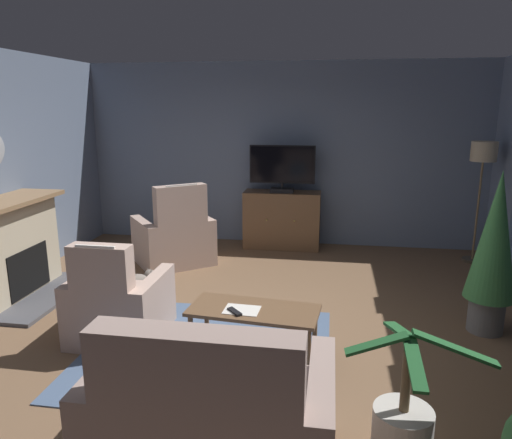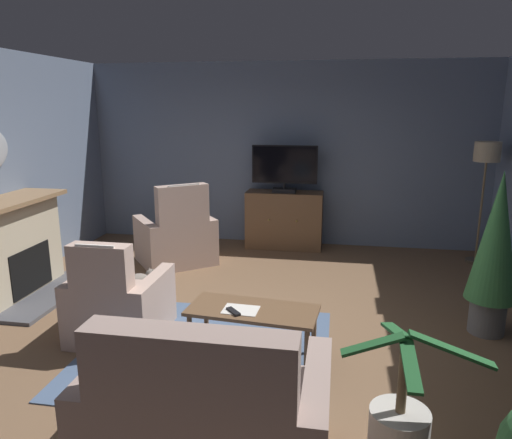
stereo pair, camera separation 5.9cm
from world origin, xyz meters
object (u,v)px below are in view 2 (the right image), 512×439
object	(u,v)px
tv_cabinet	(284,221)
potted_plant_leafy_by_curtain	(399,429)
coffee_table	(253,314)
fireplace	(13,250)
armchair_facing_sofa	(177,239)
potted_plant_small_fern_corner	(495,247)
tv_remote	(233,312)
folded_newspaper	(241,310)
cat	(137,281)
television	(285,168)
armchair_beside_cabinet	(118,305)
sofa_floral	(207,420)
floor_lamp	(486,164)

from	to	relation	value
tv_cabinet	potted_plant_leafy_by_curtain	xyz separation A→B (m)	(1.22, -4.42, -0.21)
coffee_table	fireplace	bearing A→B (deg)	162.68
armchair_facing_sofa	potted_plant_leafy_by_curtain	world-z (taller)	armchair_facing_sofa
tv_cabinet	potted_plant_small_fern_corner	size ratio (longest dim) A/B	0.73
potted_plant_leafy_by_curtain	tv_remote	bearing A→B (deg)	142.60
potted_plant_small_fern_corner	tv_remote	bearing A→B (deg)	-157.48
tv_remote	armchair_facing_sofa	distance (m)	2.79
folded_newspaper	cat	distance (m)	2.12
television	folded_newspaper	distance (m)	3.44
armchair_beside_cabinet	folded_newspaper	bearing A→B (deg)	-9.50
cat	sofa_floral	bearing A→B (deg)	-58.96
television	floor_lamp	bearing A→B (deg)	-4.45
sofa_floral	armchair_beside_cabinet	xyz separation A→B (m)	(-1.29, 1.52, -0.03)
floor_lamp	television	bearing A→B (deg)	175.55
tv_remote	cat	bearing A→B (deg)	-175.63
television	sofa_floral	world-z (taller)	television
armchair_beside_cabinet	cat	size ratio (longest dim) A/B	1.69
folded_newspaper	potted_plant_leafy_by_curtain	distance (m)	1.60
potted_plant_leafy_by_curtain	armchair_facing_sofa	bearing A→B (deg)	127.38
sofa_floral	armchair_facing_sofa	xyz separation A→B (m)	(-1.46, 3.70, 0.01)
coffee_table	armchair_beside_cabinet	size ratio (longest dim) A/B	1.14
potted_plant_small_fern_corner	potted_plant_leafy_by_curtain	bearing A→B (deg)	-118.60
fireplace	armchair_beside_cabinet	bearing A→B (deg)	-25.11
coffee_table	potted_plant_leafy_by_curtain	size ratio (longest dim) A/B	1.30
coffee_table	sofa_floral	bearing A→B (deg)	-91.16
tv_cabinet	cat	xyz separation A→B (m)	(-1.55, -2.01, -0.32)
coffee_table	floor_lamp	world-z (taller)	floor_lamp
tv_remote	sofa_floral	distance (m)	1.27
cat	tv_cabinet	bearing A→B (deg)	52.38
coffee_table	tv_remote	bearing A→B (deg)	-142.24
coffee_table	sofa_floral	distance (m)	1.37
fireplace	potted_plant_small_fern_corner	distance (m)	5.11
cat	armchair_beside_cabinet	bearing A→B (deg)	-73.92
coffee_table	folded_newspaper	world-z (taller)	folded_newspaper
armchair_facing_sofa	potted_plant_leafy_by_curtain	size ratio (longest dim) A/B	1.44
tv_remote	armchair_beside_cabinet	world-z (taller)	armchair_beside_cabinet
potted_plant_small_fern_corner	television	bearing A→B (deg)	132.71
coffee_table	tv_remote	size ratio (longest dim) A/B	6.80
television	tv_remote	bearing A→B (deg)	-90.62
tv_cabinet	folded_newspaper	distance (m)	3.40
coffee_table	folded_newspaper	size ratio (longest dim) A/B	3.85
fireplace	folded_newspaper	size ratio (longest dim) A/B	4.92
floor_lamp	cat	bearing A→B (deg)	-157.89
tv_cabinet	armchair_beside_cabinet	distance (m)	3.41
tv_remote	potted_plant_leafy_by_curtain	bearing A→B (deg)	10.77
fireplace	cat	xyz separation A→B (m)	(1.29, 0.42, -0.44)
potted_plant_small_fern_corner	cat	bearing A→B (deg)	172.59
coffee_table	potted_plant_small_fern_corner	xyz separation A→B (m)	(2.16, 0.84, 0.47)
potted_plant_small_fern_corner	cat	size ratio (longest dim) A/B	2.65
potted_plant_leafy_by_curtain	cat	distance (m)	3.67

